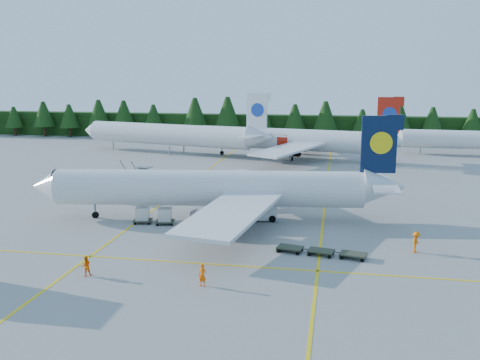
% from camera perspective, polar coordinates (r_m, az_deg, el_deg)
% --- Properties ---
extents(ground, '(320.00, 320.00, 0.00)m').
position_cam_1_polar(ground, '(51.09, 1.75, -6.88)').
color(ground, gray).
rests_on(ground, ground).
extents(taxi_stripe_a, '(0.25, 120.00, 0.01)m').
position_cam_1_polar(taxi_stripe_a, '(72.99, -6.79, -1.38)').
color(taxi_stripe_a, yellow).
rests_on(taxi_stripe_a, ground).
extents(taxi_stripe_b, '(0.25, 120.00, 0.01)m').
position_cam_1_polar(taxi_stripe_b, '(69.85, 9.10, -2.02)').
color(taxi_stripe_b, yellow).
rests_on(taxi_stripe_b, ground).
extents(taxi_stripe_cross, '(80.00, 0.25, 0.01)m').
position_cam_1_polar(taxi_stripe_cross, '(45.49, 0.60, -9.20)').
color(taxi_stripe_cross, yellow).
rests_on(taxi_stripe_cross, ground).
extents(treeline_hedge, '(220.00, 4.00, 6.00)m').
position_cam_1_polar(treeline_hedge, '(130.84, 7.18, 5.55)').
color(treeline_hedge, black).
rests_on(treeline_hedge, ground).
extents(airliner_navy, '(39.70, 32.48, 11.57)m').
position_cam_1_polar(airliner_navy, '(58.86, -4.03, -0.94)').
color(airliner_navy, silver).
rests_on(airliner_navy, ground).
extents(airliner_red, '(40.47, 32.99, 11.87)m').
position_cam_1_polar(airliner_red, '(102.26, 4.49, 4.33)').
color(airliner_red, silver).
rests_on(airliner_red, ground).
extents(airliner_far_left, '(41.73, 13.63, 12.36)m').
position_cam_1_polar(airliner_far_left, '(109.93, -8.26, 4.90)').
color(airliner_far_left, silver).
rests_on(airliner_far_left, ground).
extents(airliner_far_right, '(35.54, 6.19, 10.33)m').
position_cam_1_polar(airliner_far_right, '(114.42, 23.98, 3.97)').
color(airliner_far_right, silver).
rests_on(airliner_far_right, ground).
extents(airstairs, '(4.99, 6.68, 3.96)m').
position_cam_1_polar(airstairs, '(69.29, -12.10, -1.51)').
color(airstairs, silver).
rests_on(airstairs, ground).
extents(service_truck, '(5.57, 2.84, 2.56)m').
position_cam_1_polar(service_truck, '(59.02, 1.42, -3.09)').
color(service_truck, silver).
rests_on(service_truck, ground).
extents(dolly_train, '(8.11, 2.67, 0.13)m').
position_cam_1_polar(dolly_train, '(48.57, 8.65, -7.46)').
color(dolly_train, '#393D2C').
rests_on(dolly_train, ground).
extents(uld_pair, '(4.70, 1.89, 1.49)m').
position_cam_1_polar(uld_pair, '(58.31, -9.19, -3.68)').
color(uld_pair, '#393D2C').
rests_on(uld_pair, ground).
extents(crew_a, '(0.72, 0.56, 1.76)m').
position_cam_1_polar(crew_a, '(41.34, -4.04, -10.09)').
color(crew_a, '#FF5C05').
rests_on(crew_a, ground).
extents(crew_b, '(1.01, 0.98, 1.64)m').
position_cam_1_polar(crew_b, '(44.98, -16.12, -8.80)').
color(crew_b, '#FF6A05').
rests_on(crew_b, ground).
extents(crew_c, '(0.81, 0.95, 1.95)m').
position_cam_1_polar(crew_c, '(51.07, 18.27, -6.33)').
color(crew_c, '#FF6A05').
rests_on(crew_c, ground).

